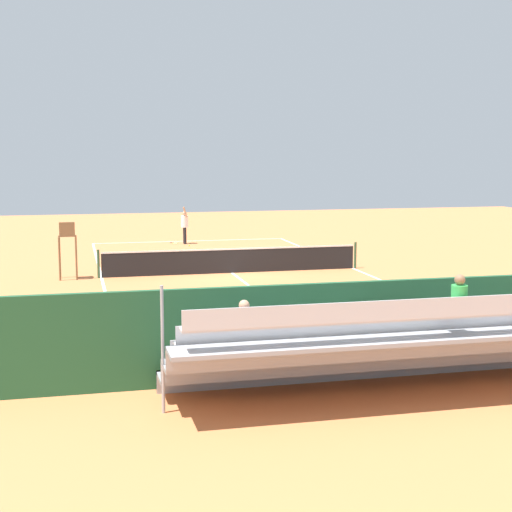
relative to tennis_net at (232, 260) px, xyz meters
The scene contains 11 objects.
ground_plane 0.50m from the tennis_net, ahead, with size 60.00×60.00×0.00m, color #D17542.
court_line_markings 0.50m from the tennis_net, 90.00° to the right, with size 10.10×22.20×0.01m.
tennis_net is the anchor object (origin of this frame).
backdrop_wall 14.01m from the tennis_net, 90.00° to the left, with size 18.00×0.16×2.00m, color #235633.
bleacher_stand 15.36m from the tennis_net, 90.28° to the left, with size 9.06×2.40×2.48m.
umpire_chair 6.25m from the tennis_net, ahead, with size 0.67×0.67×2.14m.
courtside_bench 13.47m from the tennis_net, 99.84° to the left, with size 1.80×0.40×0.93m.
equipment_bag 13.43m from the tennis_net, 93.29° to the left, with size 0.90×0.36×0.36m, color #334C8C.
tennis_player 9.86m from the tennis_net, 87.57° to the right, with size 0.36×0.53×1.93m.
tennis_racket 10.14m from the tennis_net, 84.87° to the right, with size 0.42×0.57×0.03m.
tennis_ball_near 8.84m from the tennis_net, 87.79° to the right, with size 0.07×0.07×0.07m, color #CCDB33.
Camera 1 is at (6.01, 28.94, 4.72)m, focal length 53.84 mm.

